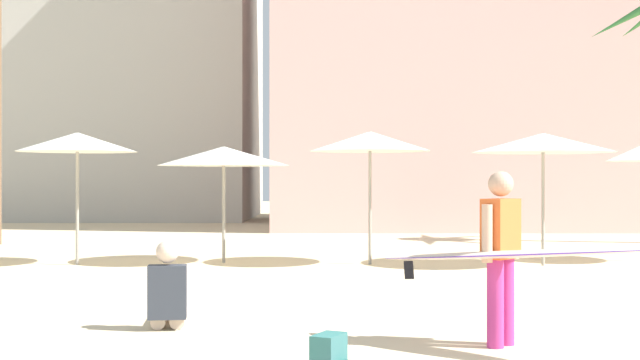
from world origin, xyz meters
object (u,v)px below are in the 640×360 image
(cafe_umbrella_1, at_px, (224,156))
(cafe_umbrella_5, at_px, (370,141))
(cafe_umbrella_6, at_px, (77,142))
(cafe_umbrella_3, at_px, (543,143))
(person_near_left, at_px, (169,297))
(person_near_right, at_px, (503,252))

(cafe_umbrella_1, bearing_deg, cafe_umbrella_5, -5.45)
(cafe_umbrella_6, bearing_deg, cafe_umbrella_3, -0.43)
(person_near_left, bearing_deg, cafe_umbrella_6, 16.78)
(cafe_umbrella_5, relative_size, cafe_umbrella_6, 1.01)
(cafe_umbrella_1, xyz_separation_m, person_near_left, (0.26, -7.29, -1.72))
(cafe_umbrella_5, bearing_deg, cafe_umbrella_3, -4.32)
(cafe_umbrella_3, relative_size, person_near_left, 2.55)
(person_near_right, bearing_deg, cafe_umbrella_3, 114.56)
(cafe_umbrella_5, bearing_deg, person_near_left, -109.74)
(cafe_umbrella_5, relative_size, person_near_left, 2.43)
(cafe_umbrella_3, xyz_separation_m, cafe_umbrella_6, (-8.65, 0.07, 0.02))
(cafe_umbrella_1, height_order, person_near_right, cafe_umbrella_1)
(cafe_umbrella_6, height_order, person_near_left, cafe_umbrella_6)
(person_near_left, bearing_deg, cafe_umbrella_5, -26.19)
(cafe_umbrella_3, bearing_deg, cafe_umbrella_5, 175.68)
(cafe_umbrella_6, height_order, person_near_right, cafe_umbrella_6)
(cafe_umbrella_3, height_order, person_near_right, cafe_umbrella_3)
(cafe_umbrella_5, height_order, person_near_left, cafe_umbrella_5)
(cafe_umbrella_3, bearing_deg, person_near_right, -106.47)
(cafe_umbrella_3, distance_m, cafe_umbrella_5, 3.20)
(cafe_umbrella_5, xyz_separation_m, person_near_left, (-2.52, -7.03, -1.98))
(cafe_umbrella_3, distance_m, person_near_left, 9.08)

